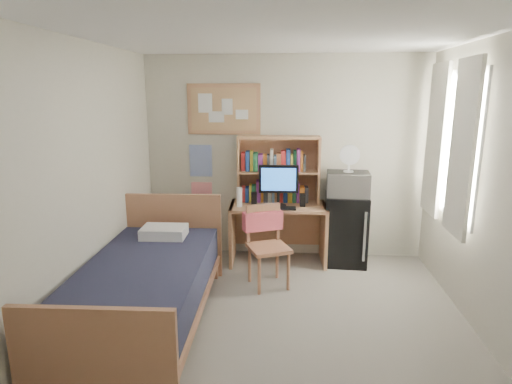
# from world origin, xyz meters

# --- Properties ---
(floor) EXTENTS (3.60, 4.20, 0.02)m
(floor) POSITION_xyz_m (0.00, 0.00, -0.01)
(floor) COLOR gray
(floor) RESTS_ON ground
(ceiling) EXTENTS (3.60, 4.20, 0.02)m
(ceiling) POSITION_xyz_m (0.00, 0.00, 2.60)
(ceiling) COLOR white
(ceiling) RESTS_ON wall_back
(wall_back) EXTENTS (3.60, 0.04, 2.60)m
(wall_back) POSITION_xyz_m (0.00, 2.10, 1.30)
(wall_back) COLOR beige
(wall_back) RESTS_ON floor
(wall_front) EXTENTS (3.60, 0.04, 2.60)m
(wall_front) POSITION_xyz_m (0.00, -2.10, 1.30)
(wall_front) COLOR beige
(wall_front) RESTS_ON floor
(wall_left) EXTENTS (0.04, 4.20, 2.60)m
(wall_left) POSITION_xyz_m (-1.80, 0.00, 1.30)
(wall_left) COLOR beige
(wall_left) RESTS_ON floor
(wall_right) EXTENTS (0.04, 4.20, 2.60)m
(wall_right) POSITION_xyz_m (1.80, 0.00, 1.30)
(wall_right) COLOR beige
(wall_right) RESTS_ON floor
(window_unit) EXTENTS (0.10, 1.40, 1.70)m
(window_unit) POSITION_xyz_m (1.75, 1.20, 1.60)
(window_unit) COLOR white
(window_unit) RESTS_ON wall_right
(curtain_left) EXTENTS (0.04, 0.55, 1.70)m
(curtain_left) POSITION_xyz_m (1.72, 0.80, 1.60)
(curtain_left) COLOR white
(curtain_left) RESTS_ON wall_right
(curtain_right) EXTENTS (0.04, 0.55, 1.70)m
(curtain_right) POSITION_xyz_m (1.72, 1.60, 1.60)
(curtain_right) COLOR white
(curtain_right) RESTS_ON wall_right
(bulletin_board) EXTENTS (0.94, 0.03, 0.64)m
(bulletin_board) POSITION_xyz_m (-0.78, 2.08, 1.92)
(bulletin_board) COLOR tan
(bulletin_board) RESTS_ON wall_back
(poster_wave) EXTENTS (0.30, 0.01, 0.42)m
(poster_wave) POSITION_xyz_m (-1.10, 2.09, 1.25)
(poster_wave) COLOR #2A4CAB
(poster_wave) RESTS_ON wall_back
(poster_japan) EXTENTS (0.28, 0.01, 0.36)m
(poster_japan) POSITION_xyz_m (-1.10, 2.09, 0.78)
(poster_japan) COLOR #F32A3D
(poster_japan) RESTS_ON wall_back
(desk) EXTENTS (1.23, 0.66, 0.75)m
(desk) POSITION_xyz_m (-0.06, 1.78, 0.38)
(desk) COLOR tan
(desk) RESTS_ON floor
(desk_chair) EXTENTS (0.60, 0.60, 0.91)m
(desk_chair) POSITION_xyz_m (-0.14, 1.05, 0.46)
(desk_chair) COLOR #AC7551
(desk_chair) RESTS_ON floor
(mini_fridge) EXTENTS (0.55, 0.55, 0.89)m
(mini_fridge) POSITION_xyz_m (0.79, 1.82, 0.44)
(mini_fridge) COLOR black
(mini_fridge) RESTS_ON floor
(bed) EXTENTS (1.18, 2.24, 0.60)m
(bed) POSITION_xyz_m (-1.23, 0.13, 0.30)
(bed) COLOR #1B1D31
(bed) RESTS_ON floor
(hutch) EXTENTS (1.05, 0.31, 0.85)m
(hutch) POSITION_xyz_m (-0.07, 1.93, 1.18)
(hutch) COLOR tan
(hutch) RESTS_ON desk
(monitor) EXTENTS (0.48, 0.06, 0.51)m
(monitor) POSITION_xyz_m (-0.06, 1.72, 1.01)
(monitor) COLOR black
(monitor) RESTS_ON desk
(keyboard) EXTENTS (0.43, 0.15, 0.02)m
(keyboard) POSITION_xyz_m (-0.05, 1.58, 0.76)
(keyboard) COLOR black
(keyboard) RESTS_ON desk
(speaker_left) EXTENTS (0.07, 0.07, 0.17)m
(speaker_left) POSITION_xyz_m (-0.36, 1.70, 0.84)
(speaker_left) COLOR black
(speaker_left) RESTS_ON desk
(speaker_right) EXTENTS (0.07, 0.07, 0.16)m
(speaker_right) POSITION_xyz_m (0.24, 1.73, 0.83)
(speaker_right) COLOR black
(speaker_right) RESTS_ON desk
(water_bottle) EXTENTS (0.07, 0.07, 0.24)m
(water_bottle) POSITION_xyz_m (-0.54, 1.66, 0.87)
(water_bottle) COLOR white
(water_bottle) RESTS_ON desk
(hoodie) EXTENTS (0.47, 0.31, 0.21)m
(hoodie) POSITION_xyz_m (-0.22, 1.23, 0.71)
(hoodie) COLOR #F45D6A
(hoodie) RESTS_ON desk_chair
(microwave) EXTENTS (0.53, 0.41, 0.29)m
(microwave) POSITION_xyz_m (0.79, 1.80, 1.03)
(microwave) COLOR #BABBBF
(microwave) RESTS_ON mini_fridge
(desk_fan) EXTENTS (0.25, 0.25, 0.30)m
(desk_fan) POSITION_xyz_m (0.79, 1.80, 1.33)
(desk_fan) COLOR white
(desk_fan) RESTS_ON microwave
(pillow) EXTENTS (0.48, 0.34, 0.11)m
(pillow) POSITION_xyz_m (-1.26, 0.88, 0.66)
(pillow) COLOR white
(pillow) RESTS_ON bed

